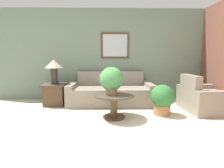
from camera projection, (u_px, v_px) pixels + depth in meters
ground_plane at (116, 141)px, 2.61m from camera, size 20.00×20.00×0.00m
wall_back at (112, 55)px, 5.09m from camera, size 7.24×0.09×2.60m
couch_main at (111, 93)px, 4.71m from camera, size 2.23×0.99×0.84m
armchair at (203, 99)px, 4.05m from camera, size 0.94×1.10×0.84m
coffee_table at (114, 101)px, 3.57m from camera, size 0.84×0.84×0.50m
side_table at (55, 94)px, 4.55m from camera, size 0.59×0.59×0.56m
table_lamp at (54, 67)px, 4.45m from camera, size 0.45×0.45×0.62m
potted_plant_on_table at (111, 80)px, 3.48m from camera, size 0.48×0.48×0.55m
potted_plant_floor at (162, 99)px, 3.75m from camera, size 0.50×0.50×0.66m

